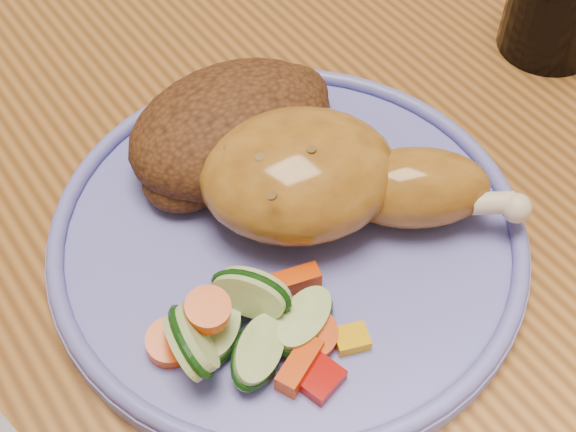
{
  "coord_description": "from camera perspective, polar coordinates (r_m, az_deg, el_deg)",
  "views": [
    {
      "loc": [
        -0.18,
        -0.36,
        1.14
      ],
      "look_at": [
        -0.02,
        -0.13,
        0.78
      ],
      "focal_mm": 50.0,
      "sensor_mm": 36.0,
      "label": 1
    }
  ],
  "objects": [
    {
      "name": "chicken_leg",
      "position": [
        0.46,
        2.8,
        2.74
      ],
      "size": [
        0.18,
        0.16,
        0.06
      ],
      "color": "#A46C22",
      "rests_on": "plate"
    },
    {
      "name": "vegetable_pile",
      "position": [
        0.42,
        -2.77,
        -8.02
      ],
      "size": [
        0.1,
        0.09,
        0.05
      ],
      "color": "#A50A05",
      "rests_on": "plate"
    },
    {
      "name": "dining_table",
      "position": [
        0.62,
        -5.16,
        1.91
      ],
      "size": [
        0.9,
        1.4,
        0.75
      ],
      "color": "brown",
      "rests_on": "ground"
    },
    {
      "name": "rice_pilaf",
      "position": [
        0.5,
        -3.79,
        6.31
      ],
      "size": [
        0.14,
        0.1,
        0.06
      ],
      "color": "#4E2913",
      "rests_on": "plate"
    },
    {
      "name": "plate_rim",
      "position": [
        0.47,
        0.0,
        -0.76
      ],
      "size": [
        0.28,
        0.28,
        0.01
      ],
      "primitive_type": "torus",
      "color": "#6263C0",
      "rests_on": "plate"
    },
    {
      "name": "plate",
      "position": [
        0.48,
        0.0,
        -1.58
      ],
      "size": [
        0.28,
        0.28,
        0.01
      ],
      "primitive_type": "cylinder",
      "color": "#6263C0",
      "rests_on": "dining_table"
    }
  ]
}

